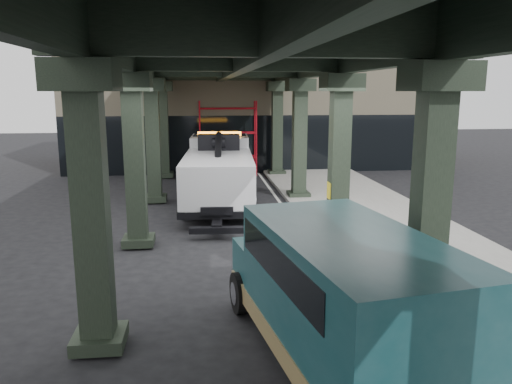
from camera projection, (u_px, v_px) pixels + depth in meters
ground at (261, 265)px, 13.19m from camera, size 90.00×90.00×0.00m
sidewalk at (396, 235)px, 15.62m from camera, size 5.00×40.00×0.15m
lane_stripe at (308, 240)px, 15.32m from camera, size 0.12×38.00×0.01m
viaduct at (239, 56)px, 14.01m from camera, size 7.40×32.00×6.40m
building at (254, 99)px, 32.09m from camera, size 22.00×10.00×8.00m
scaffolding at (228, 136)px, 27.03m from camera, size 3.08×0.88×4.00m
tow_truck at (219, 169)px, 20.17m from camera, size 3.04×9.01×2.91m
towed_van at (339, 294)px, 8.06m from camera, size 3.16×6.16×2.39m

